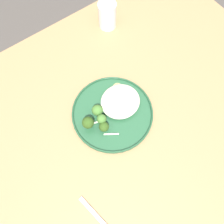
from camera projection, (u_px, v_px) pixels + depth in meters
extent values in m
plane|color=#47423D|center=(114.00, 155.00, 1.47)|extent=(6.00, 6.00, 0.00)
cube|color=#9E754C|center=(115.00, 119.00, 0.80)|extent=(1.40, 1.00, 0.04)
cube|color=olive|center=(153.00, 32.00, 1.42)|extent=(0.06, 0.06, 0.70)
cylinder|color=#235133|center=(112.00, 114.00, 0.79)|extent=(0.29, 0.29, 0.01)
torus|color=#204B2E|center=(112.00, 113.00, 0.78)|extent=(0.29, 0.29, 0.01)
ellipsoid|color=beige|center=(120.00, 101.00, 0.78)|extent=(0.14, 0.13, 0.03)
cylinder|color=#DBB77A|center=(119.00, 94.00, 0.80)|extent=(0.03, 0.03, 0.01)
cylinder|color=#8E774F|center=(119.00, 94.00, 0.79)|extent=(0.03, 0.03, 0.00)
cylinder|color=beige|center=(126.00, 114.00, 0.77)|extent=(0.03, 0.03, 0.01)
cylinder|color=#988766|center=(126.00, 113.00, 0.76)|extent=(0.02, 0.02, 0.00)
cylinder|color=beige|center=(119.00, 105.00, 0.78)|extent=(0.03, 0.03, 0.01)
cylinder|color=#988766|center=(119.00, 104.00, 0.78)|extent=(0.03, 0.03, 0.00)
cylinder|color=#DBB77A|center=(118.00, 88.00, 0.81)|extent=(0.03, 0.03, 0.01)
cylinder|color=#8E774F|center=(118.00, 87.00, 0.80)|extent=(0.03, 0.03, 0.00)
cylinder|color=#7A994C|center=(89.00, 125.00, 0.75)|extent=(0.01, 0.01, 0.02)
sphere|color=#2D4C19|center=(88.00, 123.00, 0.73)|extent=(0.04, 0.04, 0.04)
cylinder|color=#89A356|center=(104.00, 129.00, 0.75)|extent=(0.02, 0.02, 0.02)
sphere|color=#2D4C19|center=(104.00, 127.00, 0.73)|extent=(0.03, 0.03, 0.03)
cylinder|color=#7A994C|center=(102.00, 121.00, 0.76)|extent=(0.02, 0.02, 0.02)
sphere|color=#42702D|center=(102.00, 119.00, 0.74)|extent=(0.03, 0.03, 0.03)
cylinder|color=#89A356|center=(98.00, 113.00, 0.77)|extent=(0.01, 0.01, 0.02)
sphere|color=#42702D|center=(97.00, 110.00, 0.75)|extent=(0.04, 0.04, 0.04)
cube|color=silver|center=(100.00, 121.00, 0.77)|extent=(0.05, 0.02, 0.00)
cube|color=silver|center=(111.00, 134.00, 0.75)|extent=(0.05, 0.03, 0.00)
cylinder|color=silver|center=(107.00, 15.00, 0.89)|extent=(0.07, 0.07, 0.11)
cylinder|color=silver|center=(107.00, 18.00, 0.91)|extent=(0.06, 0.06, 0.08)
cube|color=silver|center=(97.00, 216.00, 0.66)|extent=(0.04, 0.15, 0.00)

